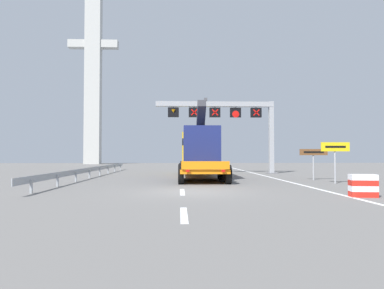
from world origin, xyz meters
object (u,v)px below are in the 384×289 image
(crash_barrier_striped, at_px, (363,186))
(bridge_pylon_distant, at_px, (93,65))
(heavy_haul_truck_orange, at_px, (199,151))
(tourist_info_sign_brown, at_px, (314,156))
(overhead_lane_gantry, at_px, (229,115))
(exit_sign_yellow, at_px, (335,152))

(crash_barrier_striped, distance_m, bridge_pylon_distant, 58.10)
(heavy_haul_truck_orange, bearing_deg, crash_barrier_striped, -67.04)
(tourist_info_sign_brown, bearing_deg, crash_barrier_striped, -99.90)
(overhead_lane_gantry, bearing_deg, exit_sign_yellow, -66.73)
(exit_sign_yellow, relative_size, tourist_info_sign_brown, 1.17)
(bridge_pylon_distant, bearing_deg, exit_sign_yellow, -60.35)
(overhead_lane_gantry, distance_m, crash_barrier_striped, 18.13)
(tourist_info_sign_brown, xyz_separation_m, bridge_pylon_distant, (-24.74, 41.15, 16.51))
(tourist_info_sign_brown, relative_size, crash_barrier_striped, 1.95)
(overhead_lane_gantry, relative_size, exit_sign_yellow, 4.48)
(overhead_lane_gantry, height_order, bridge_pylon_distant, bridge_pylon_distant)
(heavy_haul_truck_orange, bearing_deg, overhead_lane_gantry, 50.75)
(heavy_haul_truck_orange, bearing_deg, bridge_pylon_distant, 115.37)
(overhead_lane_gantry, height_order, tourist_info_sign_brown, overhead_lane_gantry)
(overhead_lane_gantry, bearing_deg, crash_barrier_striped, -80.65)
(heavy_haul_truck_orange, xyz_separation_m, bridge_pylon_distant, (-17.36, 36.61, 16.13))
(exit_sign_yellow, bearing_deg, heavy_haul_truck_orange, 136.40)
(overhead_lane_gantry, height_order, crash_barrier_striped, overhead_lane_gantry)
(heavy_haul_truck_orange, xyz_separation_m, exit_sign_yellow, (7.61, -7.24, -0.13))
(tourist_info_sign_brown, relative_size, bridge_pylon_distant, 0.06)
(heavy_haul_truck_orange, height_order, bridge_pylon_distant, bridge_pylon_distant)
(overhead_lane_gantry, xyz_separation_m, exit_sign_yellow, (4.66, -10.85, -3.35))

